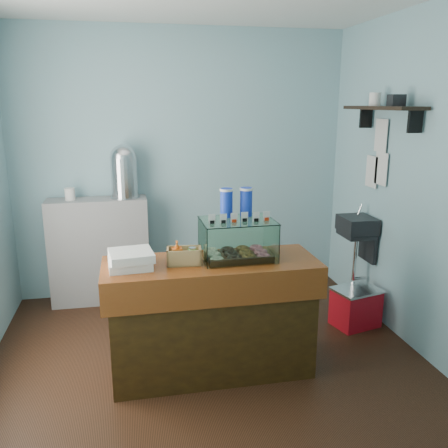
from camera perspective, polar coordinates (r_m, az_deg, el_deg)
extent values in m
plane|color=black|center=(4.13, -2.10, -15.30)|extent=(3.50, 3.50, 0.00)
cube|color=#85B6C3|center=(5.11, -5.06, 7.11)|extent=(3.50, 0.04, 2.80)
cube|color=#85B6C3|center=(2.21, 4.03, -2.58)|extent=(3.50, 0.04, 2.80)
cube|color=#85B6C3|center=(4.28, 21.56, 4.74)|extent=(0.04, 3.00, 2.80)
cube|color=black|center=(4.76, 15.74, -0.05)|extent=(0.30, 0.35, 0.15)
cube|color=black|center=(4.87, 16.94, -2.25)|extent=(0.04, 0.30, 0.35)
cylinder|color=silver|center=(4.85, 16.04, 1.65)|extent=(0.02, 0.02, 0.12)
cylinder|color=silver|center=(4.86, 15.46, -4.05)|extent=(0.04, 0.04, 0.45)
cube|color=black|center=(4.42, 18.53, 13.11)|extent=(0.25, 1.00, 0.03)
cube|color=black|center=(4.11, 22.01, 11.37)|extent=(0.12, 0.03, 0.18)
cube|color=black|center=(4.80, 16.71, 12.09)|extent=(0.12, 0.03, 0.18)
cube|color=silver|center=(4.64, 18.38, 6.32)|extent=(0.01, 0.21, 0.30)
cube|color=silver|center=(4.80, 17.33, 6.04)|extent=(0.01, 0.21, 0.30)
cube|color=silver|center=(4.66, 18.37, 10.06)|extent=(0.01, 0.21, 0.30)
cube|color=#3E270C|center=(3.71, -1.51, -11.55)|extent=(1.50, 0.56, 0.84)
cube|color=#52200B|center=(3.54, -1.55, -4.99)|extent=(1.60, 0.60, 0.06)
cube|color=#52200B|center=(3.33, -0.69, -8.51)|extent=(1.60, 0.04, 0.18)
cube|color=gray|center=(5.09, -14.72, -3.14)|extent=(1.00, 0.32, 1.10)
cube|color=#351F0F|center=(3.60, 1.62, -3.95)|extent=(0.48, 0.35, 0.02)
torus|color=beige|center=(3.46, -0.83, -4.29)|extent=(0.10, 0.10, 0.03)
torus|color=black|center=(3.48, 1.10, -4.16)|extent=(0.10, 0.10, 0.03)
torus|color=brown|center=(3.51, 3.01, -4.02)|extent=(0.10, 0.10, 0.03)
torus|color=#DF6976|center=(3.54, 4.88, -3.88)|extent=(0.10, 0.10, 0.03)
torus|color=beige|center=(3.56, -1.19, -3.74)|extent=(0.10, 0.10, 0.03)
torus|color=black|center=(3.58, 0.69, -3.61)|extent=(0.10, 0.10, 0.03)
torus|color=brown|center=(3.61, 2.55, -3.48)|extent=(0.10, 0.10, 0.03)
torus|color=#DF6976|center=(3.64, 4.37, -3.35)|extent=(0.10, 0.10, 0.03)
torus|color=beige|center=(3.66, -1.52, -3.21)|extent=(0.10, 0.10, 0.03)
torus|color=black|center=(3.69, 0.31, -3.09)|extent=(0.10, 0.10, 0.03)
torus|color=brown|center=(3.71, 2.11, -2.97)|extent=(0.10, 0.10, 0.03)
torus|color=#DF6976|center=(3.74, 3.89, -2.85)|extent=(0.10, 0.10, 0.03)
cube|color=white|center=(3.38, 2.42, -2.79)|extent=(0.53, 0.01, 0.29)
cube|color=white|center=(3.75, 0.93, -1.08)|extent=(0.53, 0.01, 0.29)
cube|color=white|center=(3.51, -2.59, -2.15)|extent=(0.01, 0.39, 0.29)
cube|color=white|center=(3.64, 5.71, -1.63)|extent=(0.01, 0.39, 0.29)
cube|color=white|center=(3.53, 1.65, 0.42)|extent=(0.55, 0.41, 0.01)
cube|color=silver|center=(3.43, -1.49, 0.66)|extent=(0.05, 0.00, 0.07)
cube|color=black|center=(3.43, -1.49, 0.29)|extent=(0.03, 0.02, 0.02)
cube|color=silver|center=(3.44, -0.14, 0.73)|extent=(0.05, 0.00, 0.07)
cube|color=black|center=(3.45, -0.14, 0.36)|extent=(0.03, 0.02, 0.02)
cube|color=silver|center=(3.46, 1.19, 0.80)|extent=(0.05, 0.00, 0.07)
cube|color=#B92D0E|center=(3.47, 1.19, 0.43)|extent=(0.03, 0.02, 0.02)
cube|color=silver|center=(3.48, 2.52, 0.87)|extent=(0.05, 0.00, 0.07)
cube|color=black|center=(3.48, 2.51, 0.50)|extent=(0.03, 0.02, 0.02)
cube|color=silver|center=(3.50, 3.82, 0.93)|extent=(0.05, 0.00, 0.07)
cube|color=black|center=(3.51, 3.82, 0.57)|extent=(0.03, 0.02, 0.02)
cube|color=silver|center=(3.52, 5.11, 1.00)|extent=(0.05, 0.00, 0.07)
cube|color=#B92D0E|center=(3.53, 5.10, 0.64)|extent=(0.03, 0.02, 0.02)
cylinder|color=#1636C1|center=(3.60, 0.30, 2.58)|extent=(0.09, 0.09, 0.22)
cylinder|color=silver|center=(3.59, 0.30, 4.15)|extent=(0.10, 0.10, 0.02)
cylinder|color=#1636C1|center=(3.64, 2.68, 2.69)|extent=(0.09, 0.09, 0.22)
cylinder|color=silver|center=(3.62, 2.70, 4.23)|extent=(0.10, 0.10, 0.02)
cube|color=tan|center=(3.49, -4.80, -4.70)|extent=(0.26, 0.18, 0.01)
cube|color=tan|center=(3.41, -4.80, -4.21)|extent=(0.25, 0.04, 0.12)
cube|color=tan|center=(3.54, -4.84, -3.51)|extent=(0.25, 0.04, 0.12)
cube|color=tan|center=(3.47, -6.77, -3.90)|extent=(0.03, 0.15, 0.12)
cube|color=tan|center=(3.48, -2.87, -3.80)|extent=(0.03, 0.15, 0.12)
imported|color=#D25813|center=(3.46, -5.66, -3.35)|extent=(0.08, 0.08, 0.16)
cylinder|color=green|center=(3.47, -3.83, -3.80)|extent=(0.06, 0.06, 0.10)
cylinder|color=silver|center=(3.46, -3.85, -2.93)|extent=(0.05, 0.05, 0.01)
cube|color=silver|center=(3.47, -11.25, -4.64)|extent=(0.32, 0.32, 0.06)
cube|color=silver|center=(3.44, -11.11, -3.74)|extent=(0.33, 0.33, 0.06)
cylinder|color=silver|center=(4.95, -11.79, 3.17)|extent=(0.29, 0.29, 0.01)
cylinder|color=silver|center=(4.92, -11.91, 5.51)|extent=(0.26, 0.26, 0.40)
sphere|color=silver|center=(4.89, -12.03, 7.83)|extent=(0.26, 0.26, 0.26)
cube|color=red|center=(4.68, 15.55, -9.72)|extent=(0.46, 0.38, 0.35)
cube|color=silver|center=(4.61, 15.70, -7.64)|extent=(0.48, 0.41, 0.02)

